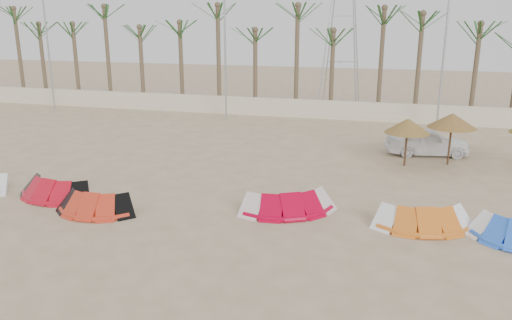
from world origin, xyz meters
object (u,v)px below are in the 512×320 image
(parasol_left, at_px, (408,126))
(parasol_mid, at_px, (452,121))
(car, at_px, (427,142))
(kite_orange, at_px, (424,214))
(kite_red_mid, at_px, (99,201))
(kite_red_right, at_px, (290,199))
(kite_red_left, at_px, (58,186))

(parasol_left, height_order, parasol_mid, parasol_mid)
(car, bearing_deg, kite_orange, 167.00)
(kite_red_mid, bearing_deg, kite_red_right, 16.42)
(kite_red_left, height_order, kite_red_mid, same)
(kite_red_left, bearing_deg, kite_red_mid, -22.51)
(kite_orange, distance_m, parasol_mid, 8.41)
(kite_orange, bearing_deg, kite_red_mid, -171.23)
(parasol_left, height_order, car, parasol_left)
(kite_orange, height_order, car, car)
(kite_red_left, xyz_separation_m, car, (14.47, 10.42, 0.29))
(kite_orange, bearing_deg, parasol_mid, 79.46)
(kite_red_mid, distance_m, kite_red_right, 7.02)
(kite_red_mid, bearing_deg, kite_orange, 8.77)
(kite_red_right, bearing_deg, car, 60.86)
(kite_red_right, bearing_deg, parasol_mid, 51.80)
(parasol_left, bearing_deg, kite_red_mid, -140.13)
(kite_red_left, relative_size, parasol_mid, 1.34)
(kite_red_left, xyz_separation_m, parasol_left, (13.36, 8.08, 1.54))
(kite_red_left, relative_size, parasol_left, 1.47)
(kite_red_mid, xyz_separation_m, parasol_mid, (12.92, 9.85, 1.75))
(kite_red_left, relative_size, kite_red_right, 0.87)
(kite_orange, height_order, parasol_mid, parasol_mid)
(parasol_left, xyz_separation_m, parasol_mid, (2.03, 0.75, 0.21))
(kite_orange, bearing_deg, kite_red_right, 177.28)
(kite_red_mid, distance_m, parasol_left, 14.28)
(kite_red_right, xyz_separation_m, parasol_left, (4.16, 7.12, 1.54))
(kite_red_mid, bearing_deg, parasol_mid, 37.32)
(parasol_left, bearing_deg, car, 64.67)
(kite_orange, xyz_separation_m, parasol_mid, (1.51, 8.09, 1.75))
(kite_orange, bearing_deg, kite_red_left, -176.95)
(kite_red_left, xyz_separation_m, kite_orange, (13.88, 0.74, 0.00))
(kite_red_left, height_order, car, car)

